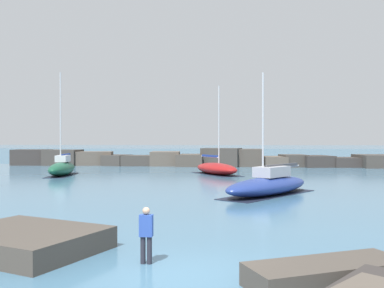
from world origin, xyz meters
TOP-DOWN VIEW (x-y plane):
  - ground_plane at (0.00, 0.00)m, footprint 600.00×600.00m
  - open_sea_beyond at (0.00, 105.83)m, footprint 400.00×116.00m
  - breakwater_jetty at (1.68, 45.85)m, footprint 61.82×6.88m
  - foreground_rocks at (0.46, -0.90)m, footprint 15.19×9.56m
  - sailboat_moored_2 at (-15.47, 28.98)m, footprint 2.97×7.14m
  - sailboat_moored_3 at (3.39, 16.27)m, footprint 6.72×8.16m
  - sailboat_moored_4 at (-0.71, 31.88)m, footprint 5.78×7.52m
  - person_on_rocks at (-0.96, 0.82)m, footprint 0.36×0.22m

SIDE VIEW (x-z plane):
  - ground_plane at x=0.00m, z-range 0.00..0.00m
  - open_sea_beyond at x=0.00m, z-range 0.00..0.01m
  - foreground_rocks at x=0.46m, z-range -0.26..1.00m
  - sailboat_moored_4 at x=-0.71m, z-range -3.78..4.96m
  - sailboat_moored_3 at x=3.39m, z-range -3.12..4.39m
  - sailboat_moored_2 at x=-15.47m, z-range -4.18..5.68m
  - person_on_rocks at x=-0.96m, z-range 0.08..1.63m
  - breakwater_jetty at x=1.68m, z-range -0.32..2.20m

